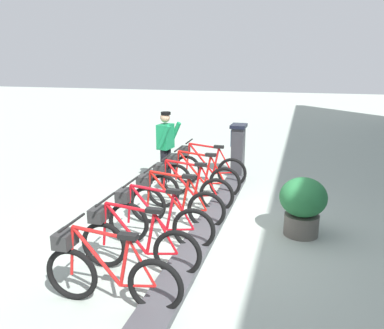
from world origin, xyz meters
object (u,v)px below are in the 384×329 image
Objects in this scene: bike_docked_2 at (186,188)px; bike_docked_4 at (156,220)px; payment_kiosk at (238,149)px; worker_near_rack at (166,145)px; planter_bush at (303,204)px; bike_docked_6 at (106,272)px; bike_docked_1 at (197,176)px; bike_docked_5 at (134,242)px; bike_docked_3 at (172,202)px; bike_docked_0 at (206,167)px.

bike_docked_2 is 1.61m from bike_docked_4.
worker_near_rack reaches higher than payment_kiosk.
bike_docked_2 reaches higher than planter_bush.
bike_docked_6 is at bearing 90.00° from bike_docked_4.
bike_docked_5 is at bearing 90.00° from bike_docked_1.
bike_docked_6 is (0.00, 3.22, 0.00)m from bike_docked_2.
bike_docked_1 is at bearing -90.00° from bike_docked_4.
worker_near_rack is 1.71× the size of planter_bush.
bike_docked_3 is 1.61m from bike_docked_5.
bike_docked_3 is 2.42m from bike_docked_6.
bike_docked_1 is 3.22m from bike_docked_5.
planter_bush is at bearing -174.29° from bike_docked_3.
planter_bush is (-2.15, -1.83, 0.11)m from bike_docked_5.
bike_docked_2 is at bearing 90.00° from bike_docked_0.
bike_docked_4 is at bearing -90.00° from bike_docked_6.
bike_docked_2 is 2.42m from bike_docked_5.
bike_docked_3 is at bearing 90.00° from bike_docked_1.
payment_kiosk is at bearing -63.48° from planter_bush.
worker_near_rack reaches higher than bike_docked_6.
bike_docked_6 is (0.00, 1.61, 0.00)m from bike_docked_4.
worker_near_rack is (0.92, -4.74, 0.48)m from bike_docked_6.
bike_docked_5 is 1.04× the size of worker_near_rack.
bike_docked_5 is (0.00, 1.61, 0.00)m from bike_docked_3.
bike_docked_5 is at bearing 83.47° from payment_kiosk.
bike_docked_4 is (0.00, 0.81, 0.00)m from bike_docked_3.
bike_docked_3 is 1.04× the size of worker_near_rack.
bike_docked_1 is 2.42m from bike_docked_4.
bike_docked_2 is at bearing -90.00° from bike_docked_3.
bike_docked_4 reaches higher than planter_bush.
bike_docked_3 is (0.57, 3.39, -0.24)m from payment_kiosk.
payment_kiosk is 2.65m from bike_docked_2.
bike_docked_5 is 4.07m from worker_near_rack.
payment_kiosk is 5.04m from bike_docked_5.
bike_docked_0 and bike_docked_4 have the same top height.
planter_bush is at bearing 134.36° from bike_docked_0.
bike_docked_3 reaches higher than planter_bush.
bike_docked_0 and bike_docked_5 have the same top height.
bike_docked_3 and bike_docked_5 have the same top height.
bike_docked_2 is at bearing 90.00° from bike_docked_1.
bike_docked_5 is (0.00, 2.42, 0.00)m from bike_docked_2.
bike_docked_0 is at bearing -90.00° from bike_docked_3.
bike_docked_0 is 1.00× the size of bike_docked_4.
payment_kiosk is 0.74× the size of bike_docked_2.
bike_docked_3 is at bearing 90.00° from bike_docked_0.
payment_kiosk is 0.77× the size of worker_near_rack.
worker_near_rack is (0.92, -3.94, 0.48)m from bike_docked_5.
bike_docked_6 is (0.00, 4.03, 0.00)m from bike_docked_1.
bike_docked_0 is 1.00× the size of bike_docked_2.
bike_docked_4 is at bearing 90.00° from bike_docked_3.
bike_docked_5 is at bearing 40.31° from planter_bush.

